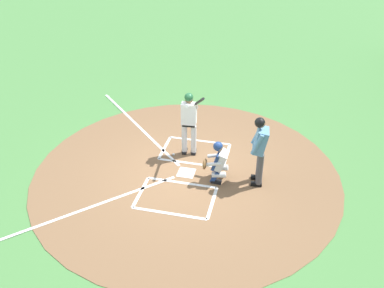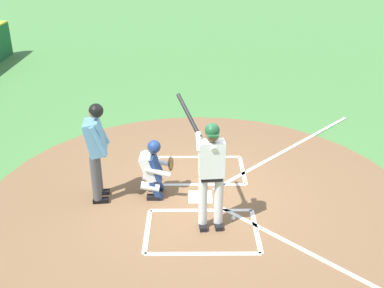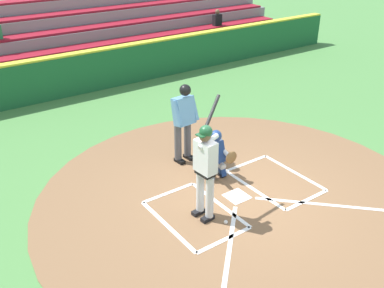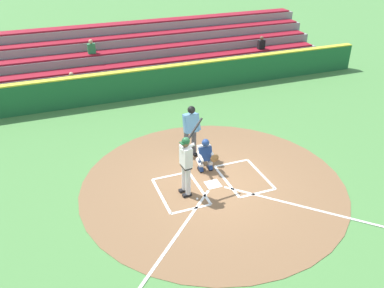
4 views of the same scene
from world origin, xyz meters
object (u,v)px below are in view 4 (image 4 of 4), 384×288
at_px(batter, 186,161).
at_px(baseball, 197,199).
at_px(plate_umpire, 191,128).
at_px(catcher, 206,154).

distance_m(batter, baseball, 1.15).
bearing_deg(batter, plate_umpire, -114.17).
bearing_deg(catcher, batter, 44.20).
xyz_separation_m(catcher, plate_umpire, (0.13, -0.99, 0.49)).
distance_m(catcher, plate_umpire, 1.11).
distance_m(catcher, baseball, 1.72).
xyz_separation_m(plate_umpire, baseball, (0.71, 2.39, -1.04)).
bearing_deg(plate_umpire, baseball, 73.45).
bearing_deg(catcher, plate_umpire, -82.78).
bearing_deg(batter, baseball, 112.94).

